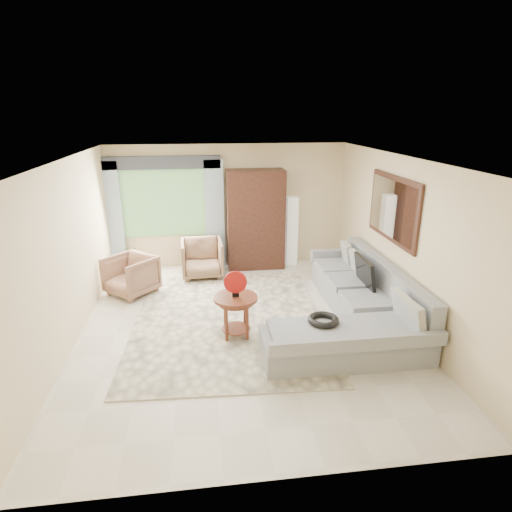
{
  "coord_description": "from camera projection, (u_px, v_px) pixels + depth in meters",
  "views": [
    {
      "loc": [
        -0.59,
        -6.02,
        3.24
      ],
      "look_at": [
        0.25,
        0.35,
        1.05
      ],
      "focal_mm": 30.0,
      "sensor_mm": 36.0,
      "label": 1
    }
  ],
  "objects": [
    {
      "name": "armoire",
      "position": [
        255.0,
        220.0,
        9.05
      ],
      "size": [
        1.2,
        0.55,
        2.1
      ],
      "primitive_type": "cube",
      "color": "black",
      "rests_on": "ground"
    },
    {
      "name": "armchair_left",
      "position": [
        131.0,
        275.0,
        7.88
      ],
      "size": [
        1.11,
        1.11,
        0.73
      ],
      "primitive_type": "imported",
      "rotation": [
        0.0,
        0.0,
        -0.74
      ],
      "color": "#9D6F56",
      "rests_on": "ground"
    },
    {
      "name": "wall_mirror",
      "position": [
        393.0,
        209.0,
        6.84
      ],
      "size": [
        0.05,
        1.7,
        1.05
      ],
      "color": "black",
      "rests_on": "wall_right"
    },
    {
      "name": "ground",
      "position": [
        243.0,
        326.0,
        6.77
      ],
      "size": [
        6.0,
        6.0,
        0.0
      ],
      "primitive_type": "plane",
      "color": "silver",
      "rests_on": "ground"
    },
    {
      "name": "red_disc",
      "position": [
        235.0,
        282.0,
        6.2
      ],
      "size": [
        0.34,
        0.06,
        0.34
      ],
      "primitive_type": "cylinder",
      "rotation": [
        1.57,
        0.0,
        -0.1
      ],
      "color": "#A21310",
      "rests_on": "coffee_table"
    },
    {
      "name": "area_rug",
      "position": [
        229.0,
        319.0,
        7.0
      ],
      "size": [
        3.19,
        4.14,
        0.02
      ],
      "primitive_type": "cube",
      "rotation": [
        0.0,
        0.0,
        -0.05
      ],
      "color": "beige",
      "rests_on": "ground"
    },
    {
      "name": "coffee_table",
      "position": [
        236.0,
        316.0,
        6.37
      ],
      "size": [
        0.65,
        0.65,
        0.65
      ],
      "rotation": [
        0.0,
        0.0,
        0.17
      ],
      "color": "#491F13",
      "rests_on": "ground"
    },
    {
      "name": "window",
      "position": [
        164.0,
        203.0,
        8.94
      ],
      "size": [
        1.8,
        0.04,
        1.4
      ],
      "primitive_type": "cube",
      "color": "#669E59",
      "rests_on": "wall_back"
    },
    {
      "name": "sectional_sofa",
      "position": [
        357.0,
        309.0,
        6.74
      ],
      "size": [
        2.3,
        3.46,
        0.9
      ],
      "color": "gray",
      "rests_on": "ground"
    },
    {
      "name": "armchair_right",
      "position": [
        202.0,
        258.0,
        8.72
      ],
      "size": [
        0.85,
        0.87,
        0.77
      ],
      "primitive_type": "imported",
      "rotation": [
        0.0,
        0.0,
        0.04
      ],
      "color": "#8F684E",
      "rests_on": "ground"
    },
    {
      "name": "tv_screen",
      "position": [
        365.0,
        272.0,
        7.05
      ],
      "size": [
        0.14,
        0.74,
        0.48
      ],
      "primitive_type": "cube",
      "rotation": [
        0.0,
        -0.17,
        0.0
      ],
      "color": "black",
      "rests_on": "sectional_sofa"
    },
    {
      "name": "curtain_right",
      "position": [
        215.0,
        215.0,
        9.07
      ],
      "size": [
        0.4,
        0.08,
        2.3
      ],
      "primitive_type": "cube",
      "color": "#9EB7CC",
      "rests_on": "ground"
    },
    {
      "name": "curtain_left",
      "position": [
        113.0,
        218.0,
        8.81
      ],
      "size": [
        0.4,
        0.08,
        2.3
      ],
      "primitive_type": "cube",
      "color": "#9EB7CC",
      "rests_on": "ground"
    },
    {
      "name": "garden_hose",
      "position": [
        323.0,
        320.0,
        5.81
      ],
      "size": [
        0.43,
        0.43,
        0.09
      ],
      "primitive_type": "torus",
      "color": "black",
      "rests_on": "sectional_sofa"
    },
    {
      "name": "potted_plant",
      "position": [
        127.0,
        258.0,
        9.08
      ],
      "size": [
        0.58,
        0.54,
        0.54
      ],
      "primitive_type": "imported",
      "rotation": [
        0.0,
        0.0,
        0.27
      ],
      "color": "#999999",
      "rests_on": "ground"
    },
    {
      "name": "valance",
      "position": [
        161.0,
        163.0,
        8.6
      ],
      "size": [
        2.4,
        0.12,
        0.26
      ],
      "primitive_type": "cube",
      "color": "#1E232D",
      "rests_on": "wall_back"
    },
    {
      "name": "floor_lamp",
      "position": [
        291.0,
        231.0,
        9.31
      ],
      "size": [
        0.24,
        0.24,
        1.5
      ],
      "primitive_type": "cube",
      "color": "silver",
      "rests_on": "ground"
    }
  ]
}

